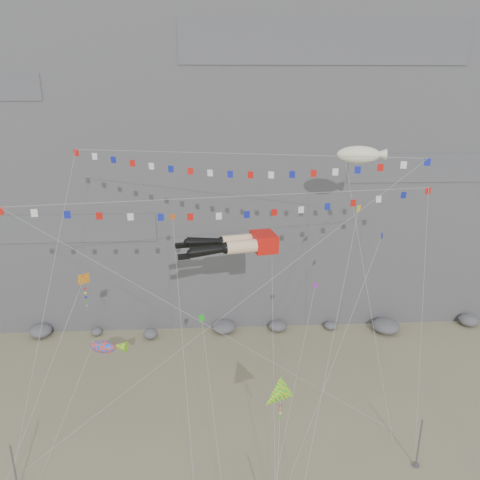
% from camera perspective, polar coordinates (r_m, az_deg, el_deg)
% --- Properties ---
extents(ground, '(120.00, 120.00, 0.00)m').
position_cam_1_polar(ground, '(39.32, -1.39, -23.34)').
color(ground, gray).
rests_on(ground, ground).
extents(cliff, '(80.00, 28.00, 50.00)m').
position_cam_1_polar(cliff, '(61.39, -2.54, 17.24)').
color(cliff, slate).
rests_on(cliff, ground).
extents(talus_boulders, '(60.00, 3.00, 1.20)m').
position_cam_1_polar(talus_boulders, '(52.94, -1.97, -10.53)').
color(talus_boulders, slate).
rests_on(talus_boulders, ground).
extents(anchor_pole_left, '(0.12, 0.12, 3.82)m').
position_cam_1_polar(anchor_pole_left, '(37.75, -25.80, -23.78)').
color(anchor_pole_left, slate).
rests_on(anchor_pole_left, ground).
extents(anchor_pole_right, '(0.12, 0.12, 4.04)m').
position_cam_1_polar(anchor_pole_right, '(38.31, 20.99, -22.14)').
color(anchor_pole_right, slate).
rests_on(anchor_pole_right, ground).
extents(legs_kite, '(8.41, 15.68, 19.83)m').
position_cam_1_polar(legs_kite, '(38.05, -0.32, -0.50)').
color(legs_kite, red).
rests_on(legs_kite, ground).
extents(flag_banner_upper, '(30.39, 14.30, 28.81)m').
position_cam_1_polar(flag_banner_upper, '(37.69, -0.01, 10.43)').
color(flag_banner_upper, red).
rests_on(flag_banner_upper, ground).
extents(flag_banner_lower, '(32.48, 8.76, 23.54)m').
position_cam_1_polar(flag_banner_lower, '(35.51, -0.84, 5.28)').
color(flag_banner_lower, red).
rests_on(flag_banner_lower, ground).
extents(harlequin_kite, '(5.51, 9.45, 15.34)m').
position_cam_1_polar(harlequin_kite, '(37.91, -18.55, -4.60)').
color(harlequin_kite, red).
rests_on(harlequin_kite, ground).
extents(fish_windsock, '(5.66, 6.24, 9.76)m').
position_cam_1_polar(fish_windsock, '(37.81, -16.38, -12.42)').
color(fish_windsock, '#EC3E0C').
rests_on(fish_windsock, ground).
extents(delta_kite, '(2.51, 6.02, 8.67)m').
position_cam_1_polar(delta_kite, '(33.11, 5.02, -18.19)').
color(delta_kite, yellow).
rests_on(delta_kite, ground).
extents(blimp_windsock, '(4.58, 12.06, 23.30)m').
position_cam_1_polar(blimp_windsock, '(41.57, 14.25, 10.02)').
color(blimp_windsock, '#FBF6CE').
rests_on(blimp_windsock, ground).
extents(small_kite_a, '(2.73, 16.80, 22.46)m').
position_cam_1_polar(small_kite_a, '(40.14, -8.15, 1.87)').
color(small_kite_a, '#D94F12').
rests_on(small_kite_a, ground).
extents(small_kite_b, '(5.32, 11.77, 15.94)m').
position_cam_1_polar(small_kite_b, '(39.16, 9.06, -5.96)').
color(small_kite_b, purple).
rests_on(small_kite_b, ground).
extents(small_kite_c, '(2.26, 10.89, 13.55)m').
position_cam_1_polar(small_kite_c, '(37.12, -4.67, -9.71)').
color(small_kite_c, green).
rests_on(small_kite_c, ground).
extents(small_kite_d, '(7.47, 14.63, 22.85)m').
position_cam_1_polar(small_kite_d, '(38.41, 14.14, 3.09)').
color(small_kite_d, yellow).
rests_on(small_kite_d, ground).
extents(small_kite_e, '(9.14, 10.04, 19.70)m').
position_cam_1_polar(small_kite_e, '(37.66, 16.68, -0.16)').
color(small_kite_e, '#121DA1').
rests_on(small_kite_e, ground).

